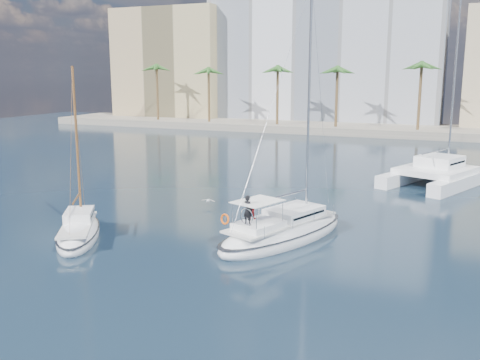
% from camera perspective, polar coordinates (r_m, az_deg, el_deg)
% --- Properties ---
extents(ground, '(160.00, 160.00, 0.00)m').
position_cam_1_polar(ground, '(32.35, -1.12, -6.11)').
color(ground, black).
rests_on(ground, ground).
extents(quay, '(120.00, 14.00, 1.20)m').
position_cam_1_polar(quay, '(90.57, 14.64, 5.24)').
color(quay, gray).
rests_on(quay, ground).
extents(building_modern, '(42.00, 16.00, 28.00)m').
position_cam_1_polar(building_modern, '(104.23, 9.27, 13.60)').
color(building_modern, silver).
rests_on(building_modern, ground).
extents(building_tan_left, '(22.00, 14.00, 22.00)m').
position_cam_1_polar(building_tan_left, '(111.44, -6.81, 11.97)').
color(building_tan_left, tan).
rests_on(building_tan_left, ground).
extents(palm_left, '(3.60, 3.60, 12.30)m').
position_cam_1_polar(palm_left, '(97.07, -6.12, 11.66)').
color(palm_left, brown).
rests_on(palm_left, ground).
extents(palm_centre, '(3.60, 3.60, 12.30)m').
position_cam_1_polar(palm_centre, '(86.15, 14.58, 11.40)').
color(palm_centre, brown).
rests_on(palm_centre, ground).
extents(main_sloop, '(6.90, 11.01, 15.61)m').
position_cam_1_polar(main_sloop, '(31.82, 4.64, -5.51)').
color(main_sloop, white).
rests_on(main_sloop, ground).
extents(small_sloop, '(5.91, 7.59, 10.73)m').
position_cam_1_polar(small_sloop, '(33.42, -16.84, -5.32)').
color(small_sloop, white).
rests_on(small_sloop, ground).
extents(catamaran, '(9.90, 13.08, 17.14)m').
position_cam_1_polar(catamaran, '(50.55, 20.38, 0.89)').
color(catamaran, white).
rests_on(catamaran, ground).
extents(seagull, '(1.10, 0.47, 0.20)m').
position_cam_1_polar(seagull, '(39.62, -3.39, -2.19)').
color(seagull, silver).
rests_on(seagull, ground).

